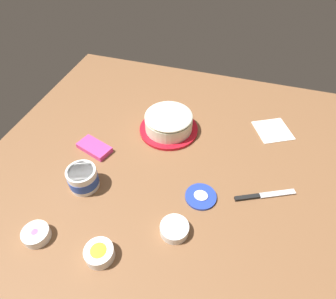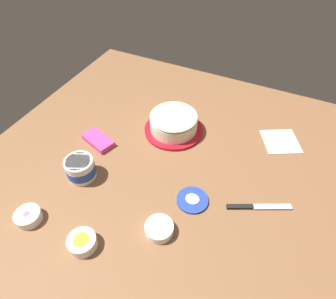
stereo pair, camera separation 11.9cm
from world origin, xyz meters
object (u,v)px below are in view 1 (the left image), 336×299
(sprinkle_bowl_yellow, at_px, (99,253))
(frosting_tub_lid, at_px, (201,196))
(sprinkle_bowl_pink, at_px, (36,234))
(sprinkle_bowl_blue, at_px, (174,229))
(paper_napkin, at_px, (273,130))
(candy_box_lower, at_px, (94,148))
(frosted_cake, at_px, (169,122))
(spreading_knife, at_px, (260,196))
(frosting_tub, at_px, (83,178))

(sprinkle_bowl_yellow, bearing_deg, frosting_tub_lid, 50.57)
(sprinkle_bowl_pink, relative_size, sprinkle_bowl_blue, 0.92)
(paper_napkin, bearing_deg, sprinkle_bowl_yellow, -122.78)
(frosting_tub_lid, relative_size, candy_box_lower, 0.80)
(sprinkle_bowl_blue, relative_size, sprinkle_bowl_yellow, 1.05)
(frosted_cake, bearing_deg, paper_napkin, 16.71)
(candy_box_lower, bearing_deg, sprinkle_bowl_blue, -13.39)
(sprinkle_bowl_pink, xyz_separation_m, candy_box_lower, (-0.01, 0.42, -0.01))
(sprinkle_bowl_pink, bearing_deg, spreading_knife, 28.78)
(sprinkle_bowl_pink, height_order, sprinkle_bowl_blue, sprinkle_bowl_pink)
(spreading_knife, xyz_separation_m, paper_napkin, (0.03, 0.39, -0.00))
(sprinkle_bowl_pink, height_order, paper_napkin, sprinkle_bowl_pink)
(frosted_cake, bearing_deg, sprinkle_bowl_yellow, -93.18)
(frosted_cake, relative_size, sprinkle_bowl_yellow, 2.86)
(sprinkle_bowl_blue, distance_m, sprinkle_bowl_yellow, 0.25)
(frosting_tub_lid, height_order, paper_napkin, frosting_tub_lid)
(frosted_cake, relative_size, frosting_tub, 2.37)
(frosting_tub_lid, height_order, candy_box_lower, candy_box_lower)
(spreading_knife, distance_m, candy_box_lower, 0.71)
(candy_box_lower, bearing_deg, frosting_tub_lid, 5.99)
(spreading_knife, bearing_deg, sprinkle_bowl_pink, -151.22)
(frosted_cake, xyz_separation_m, sprinkle_bowl_blue, (0.17, -0.48, -0.03))
(candy_box_lower, height_order, paper_napkin, candy_box_lower)
(frosted_cake, distance_m, sprinkle_bowl_blue, 0.51)
(frosting_tub_lid, distance_m, paper_napkin, 0.52)
(sprinkle_bowl_blue, xyz_separation_m, paper_napkin, (0.30, 0.62, -0.02))
(frosting_tub_lid, distance_m, sprinkle_bowl_blue, 0.17)
(sprinkle_bowl_pink, relative_size, sprinkle_bowl_yellow, 0.96)
(sprinkle_bowl_pink, relative_size, candy_box_lower, 0.61)
(frosting_tub_lid, height_order, sprinkle_bowl_pink, sprinkle_bowl_pink)
(frosted_cake, height_order, frosting_tub_lid, frosted_cake)
(candy_box_lower, xyz_separation_m, paper_napkin, (0.73, 0.35, -0.01))
(paper_napkin, bearing_deg, candy_box_lower, -154.41)
(frosting_tub_lid, relative_size, sprinkle_bowl_yellow, 1.25)
(frosting_tub, xyz_separation_m, frosting_tub_lid, (0.44, 0.08, -0.04))
(sprinkle_bowl_yellow, height_order, candy_box_lower, sprinkle_bowl_yellow)
(sprinkle_bowl_yellow, bearing_deg, frosted_cake, 86.82)
(frosting_tub, height_order, sprinkle_bowl_pink, frosting_tub)
(frosted_cake, xyz_separation_m, frosting_tub_lid, (0.22, -0.32, -0.04))
(frosting_tub, relative_size, sprinkle_bowl_pink, 1.26)
(frosted_cake, bearing_deg, candy_box_lower, -141.90)
(frosting_tub, relative_size, paper_napkin, 0.75)
(candy_box_lower, bearing_deg, sprinkle_bowl_pink, -71.05)
(frosted_cake, bearing_deg, spreading_knife, -30.23)
(frosted_cake, distance_m, sprinkle_bowl_pink, 0.69)
(frosting_tub_lid, xyz_separation_m, sprinkle_bowl_pink, (-0.49, -0.32, 0.01))
(spreading_knife, relative_size, sprinkle_bowl_pink, 2.46)
(frosted_cake, bearing_deg, frosting_tub_lid, -55.11)
(candy_box_lower, bearing_deg, sprinkle_bowl_yellow, -42.54)
(frosting_tub_lid, bearing_deg, sprinkle_bowl_pink, -147.08)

